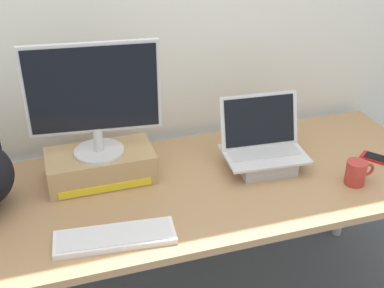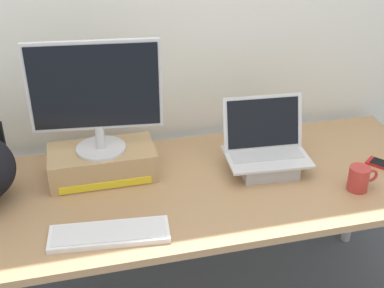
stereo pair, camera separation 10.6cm
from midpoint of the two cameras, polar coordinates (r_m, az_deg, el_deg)
back_wall at (r=2.20m, az=-5.36°, el=14.93°), size 7.00×0.10×2.60m
desk at (r=2.03m, az=-1.50°, el=-6.00°), size 2.03×0.77×0.73m
toner_box_yellow at (r=2.04m, az=-11.64°, el=-2.40°), size 0.41×0.22×0.12m
desktop_monitor at (r=1.91m, az=-12.51°, el=5.10°), size 0.49×0.19×0.44m
open_laptop at (r=2.10m, az=6.53°, el=-1.07°), size 0.34×0.25×0.28m
external_keyboard at (r=1.75m, az=-10.36°, el=-10.25°), size 0.41×0.17×0.02m
coffee_mug at (r=2.06m, az=16.52°, el=-3.11°), size 0.12×0.08×0.10m
cell_phone at (r=2.27m, az=18.99°, el=-1.63°), size 0.14×0.16×0.01m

